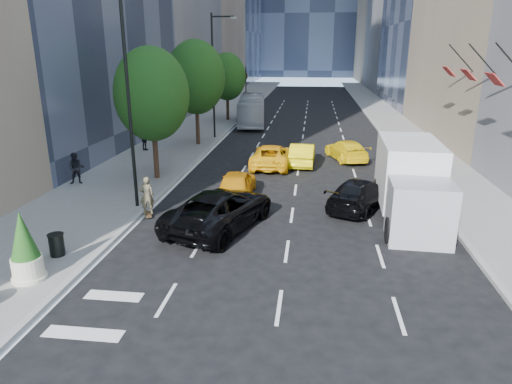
# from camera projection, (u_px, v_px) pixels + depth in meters

# --- Properties ---
(ground) EXTENTS (160.00, 160.00, 0.00)m
(ground) POSITION_uv_depth(u_px,v_px,m) (261.00, 250.00, 17.61)
(ground) COLOR black
(ground) RESTS_ON ground
(sidewalk_left) EXTENTS (6.00, 120.00, 0.15)m
(sidewalk_left) POSITION_uv_depth(u_px,v_px,m) (207.00, 123.00, 47.04)
(sidewalk_left) COLOR slate
(sidewalk_left) RESTS_ON ground
(sidewalk_right) EXTENTS (4.00, 120.00, 0.15)m
(sidewalk_right) POSITION_uv_depth(u_px,v_px,m) (396.00, 127.00, 44.81)
(sidewalk_right) COLOR slate
(sidewalk_right) RESTS_ON ground
(lamp_near) EXTENTS (2.13, 0.22, 10.00)m
(lamp_near) POSITION_uv_depth(u_px,v_px,m) (131.00, 86.00, 20.39)
(lamp_near) COLOR black
(lamp_near) RESTS_ON sidewalk_left
(lamp_far) EXTENTS (2.13, 0.22, 10.00)m
(lamp_far) POSITION_uv_depth(u_px,v_px,m) (215.00, 69.00, 37.43)
(lamp_far) COLOR black
(lamp_far) RESTS_ON sidewalk_left
(tree_near) EXTENTS (4.20, 4.20, 7.46)m
(tree_near) POSITION_uv_depth(u_px,v_px,m) (152.00, 94.00, 25.48)
(tree_near) COLOR black
(tree_near) RESTS_ON sidewalk_left
(tree_mid) EXTENTS (4.50, 4.50, 7.99)m
(tree_mid) POSITION_uv_depth(u_px,v_px,m) (196.00, 77.00, 34.84)
(tree_mid) COLOR black
(tree_mid) RESTS_ON sidewalk_left
(tree_far) EXTENTS (3.90, 3.90, 6.92)m
(tree_far) POSITION_uv_depth(u_px,v_px,m) (227.00, 77.00, 47.35)
(tree_far) COLOR black
(tree_far) RESTS_ON sidewalk_left
(traffic_signal) EXTENTS (2.48, 0.53, 5.20)m
(traffic_signal) POSITION_uv_depth(u_px,v_px,m) (246.00, 76.00, 54.95)
(traffic_signal) COLOR black
(traffic_signal) RESTS_ON sidewalk_left
(facade_flags) EXTENTS (1.85, 13.30, 2.05)m
(facade_flags) POSITION_uv_depth(u_px,v_px,m) (484.00, 73.00, 23.97)
(facade_flags) COLOR black
(facade_flags) RESTS_ON ground
(skateboarder) EXTENTS (0.77, 0.65, 1.79)m
(skateboarder) POSITION_uv_depth(u_px,v_px,m) (147.00, 198.00, 20.84)
(skateboarder) COLOR #726747
(skateboarder) RESTS_ON ground
(black_sedan_lincoln) EXTENTS (4.57, 6.64, 1.69)m
(black_sedan_lincoln) POSITION_uv_depth(u_px,v_px,m) (220.00, 209.00, 19.52)
(black_sedan_lincoln) COLOR black
(black_sedan_lincoln) RESTS_ON ground
(black_sedan_mercedes) EXTENTS (3.91, 5.36, 1.44)m
(black_sedan_mercedes) POSITION_uv_depth(u_px,v_px,m) (360.00, 194.00, 22.00)
(black_sedan_mercedes) COLOR black
(black_sedan_mercedes) RESTS_ON ground
(taxi_a) EXTENTS (1.69, 4.16, 1.42)m
(taxi_a) POSITION_uv_depth(u_px,v_px,m) (237.00, 183.00, 23.79)
(taxi_a) COLOR orange
(taxi_a) RESTS_ON ground
(taxi_b) EXTENTS (1.68, 4.49, 1.46)m
(taxi_b) POSITION_uv_depth(u_px,v_px,m) (302.00, 154.00, 30.30)
(taxi_b) COLOR yellow
(taxi_b) RESTS_ON ground
(taxi_c) EXTENTS (2.50, 5.27, 1.45)m
(taxi_c) POSITION_uv_depth(u_px,v_px,m) (272.00, 156.00, 29.79)
(taxi_c) COLOR #FFB80D
(taxi_c) RESTS_ON ground
(taxi_d) EXTENTS (3.19, 5.04, 1.36)m
(taxi_d) POSITION_uv_depth(u_px,v_px,m) (346.00, 150.00, 31.69)
(taxi_d) COLOR yellow
(taxi_d) RESTS_ON ground
(city_bus) EXTENTS (3.62, 10.80, 2.95)m
(city_bus) POSITION_uv_depth(u_px,v_px,m) (252.00, 110.00, 46.45)
(city_bus) COLOR silver
(city_bus) RESTS_ON ground
(box_truck) EXTENTS (2.88, 7.19, 3.39)m
(box_truck) POSITION_uv_depth(u_px,v_px,m) (411.00, 182.00, 20.44)
(box_truck) COLOR silver
(box_truck) RESTS_ON ground
(pedestrian_a) EXTENTS (1.03, 0.91, 1.78)m
(pedestrian_a) POSITION_uv_depth(u_px,v_px,m) (76.00, 168.00, 25.42)
(pedestrian_a) COLOR black
(pedestrian_a) RESTS_ON sidewalk_left
(pedestrian_b) EXTENTS (1.03, 0.74, 1.62)m
(pedestrian_b) POSITION_uv_depth(u_px,v_px,m) (145.00, 140.00, 33.87)
(pedestrian_b) COLOR black
(pedestrian_b) RESTS_ON sidewalk_left
(trash_can) EXTENTS (0.53, 0.53, 0.80)m
(trash_can) POSITION_uv_depth(u_px,v_px,m) (57.00, 245.00, 16.69)
(trash_can) COLOR black
(trash_can) RESTS_ON sidewalk_left
(planter_shrub) EXTENTS (0.99, 0.99, 2.37)m
(planter_shrub) POSITION_uv_depth(u_px,v_px,m) (25.00, 248.00, 14.74)
(planter_shrub) COLOR beige
(planter_shrub) RESTS_ON sidewalk_left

